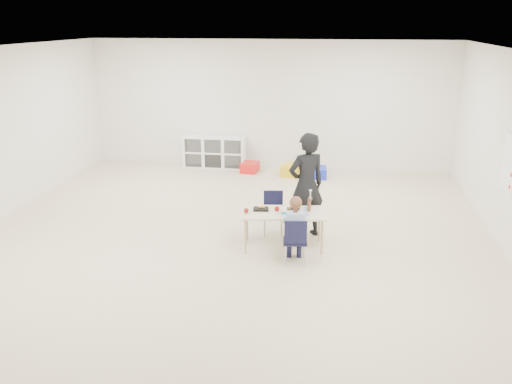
% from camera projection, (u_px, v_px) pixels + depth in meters
% --- Properties ---
extents(room, '(9.00, 9.02, 2.80)m').
position_uv_depth(room, '(227.00, 153.00, 7.68)').
color(room, beige).
rests_on(room, ground).
extents(table, '(1.27, 0.75, 0.55)m').
position_uv_depth(table, '(283.00, 229.00, 7.90)').
color(table, beige).
rests_on(table, ground).
extents(chair_near, '(0.36, 0.34, 0.66)m').
position_uv_depth(chair_near, '(295.00, 240.00, 7.38)').
color(chair_near, black).
rests_on(chair_near, ground).
extents(chair_far, '(0.36, 0.34, 0.66)m').
position_uv_depth(chair_far, '(273.00, 214.00, 8.38)').
color(chair_far, black).
rests_on(chair_far, ground).
extents(child, '(0.49, 0.49, 1.05)m').
position_uv_depth(child, '(295.00, 227.00, 7.32)').
color(child, '#AFC7ED').
rests_on(child, chair_near).
extents(lunch_tray_near, '(0.24, 0.19, 0.03)m').
position_uv_depth(lunch_tray_near, '(292.00, 210.00, 7.86)').
color(lunch_tray_near, black).
rests_on(lunch_tray_near, table).
extents(lunch_tray_far, '(0.24, 0.19, 0.03)m').
position_uv_depth(lunch_tray_far, '(261.00, 209.00, 7.89)').
color(lunch_tray_far, black).
rests_on(lunch_tray_far, table).
extents(milk_carton, '(0.08, 0.08, 0.10)m').
position_uv_depth(milk_carton, '(284.00, 211.00, 7.70)').
color(milk_carton, white).
rests_on(milk_carton, table).
extents(bread_roll, '(0.09, 0.09, 0.07)m').
position_uv_depth(bread_roll, '(304.00, 212.00, 7.70)').
color(bread_roll, tan).
rests_on(bread_roll, table).
extents(apple_near, '(0.07, 0.07, 0.07)m').
position_uv_depth(apple_near, '(277.00, 209.00, 7.84)').
color(apple_near, maroon).
rests_on(apple_near, table).
extents(apple_far, '(0.07, 0.07, 0.07)m').
position_uv_depth(apple_far, '(246.00, 211.00, 7.76)').
color(apple_far, maroon).
rests_on(apple_far, table).
extents(cubby_shelf, '(1.40, 0.40, 0.70)m').
position_uv_depth(cubby_shelf, '(215.00, 152.00, 12.20)').
color(cubby_shelf, white).
rests_on(cubby_shelf, ground).
extents(rules_poster, '(0.02, 0.60, 0.80)m').
position_uv_depth(rules_poster, '(509.00, 163.00, 7.69)').
color(rules_poster, white).
rests_on(rules_poster, room).
extents(adult, '(0.71, 0.64, 1.62)m').
position_uv_depth(adult, '(306.00, 186.00, 8.17)').
color(adult, black).
rests_on(adult, ground).
extents(bin_red, '(0.38, 0.46, 0.21)m').
position_uv_depth(bin_red, '(250.00, 167.00, 11.87)').
color(bin_red, red).
rests_on(bin_red, ground).
extents(bin_yellow, '(0.48, 0.56, 0.24)m').
position_uv_depth(bin_yellow, '(292.00, 170.00, 11.60)').
color(bin_yellow, gold).
rests_on(bin_yellow, ground).
extents(bin_blue, '(0.38, 0.47, 0.22)m').
position_uv_depth(bin_blue, '(318.00, 172.00, 11.45)').
color(bin_blue, '#1725AF').
rests_on(bin_blue, ground).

